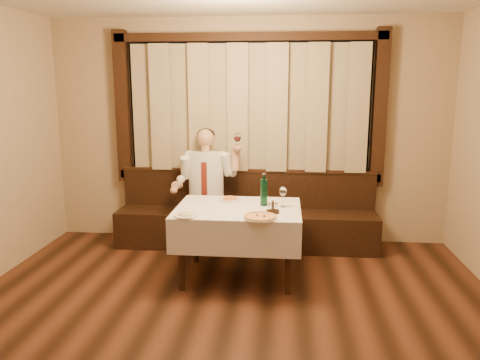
# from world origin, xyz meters

# --- Properties ---
(room) EXTENTS (5.01, 6.01, 2.81)m
(room) POSITION_xyz_m (-0.00, 0.97, 1.50)
(room) COLOR black
(room) RESTS_ON ground
(banquette) EXTENTS (3.20, 0.61, 0.94)m
(banquette) POSITION_xyz_m (0.00, 2.72, 0.31)
(banquette) COLOR black
(banquette) RESTS_ON ground
(dining_table) EXTENTS (1.27, 0.97, 0.76)m
(dining_table) POSITION_xyz_m (0.00, 1.70, 0.65)
(dining_table) COLOR black
(dining_table) RESTS_ON ground
(pizza) EXTENTS (0.33, 0.33, 0.03)m
(pizza) POSITION_xyz_m (0.25, 1.32, 0.77)
(pizza) COLOR white
(pizza) RESTS_ON dining_table
(pasta_red) EXTENTS (0.25, 0.25, 0.09)m
(pasta_red) POSITION_xyz_m (-0.12, 1.98, 0.79)
(pasta_red) COLOR white
(pasta_red) RESTS_ON dining_table
(pasta_cream) EXTENTS (0.24, 0.24, 0.08)m
(pasta_cream) POSITION_xyz_m (-0.46, 1.32, 0.79)
(pasta_cream) COLOR white
(pasta_cream) RESTS_ON dining_table
(green_bottle) EXTENTS (0.07, 0.07, 0.34)m
(green_bottle) POSITION_xyz_m (0.26, 1.80, 0.90)
(green_bottle) COLOR #0F462A
(green_bottle) RESTS_ON dining_table
(table_wine_glass) EXTENTS (0.08, 0.08, 0.21)m
(table_wine_glass) POSITION_xyz_m (0.45, 1.76, 0.91)
(table_wine_glass) COLOR white
(table_wine_glass) RESTS_ON dining_table
(cruet_caddy) EXTENTS (0.13, 0.08, 0.13)m
(cruet_caddy) POSITION_xyz_m (0.36, 1.50, 0.80)
(cruet_caddy) COLOR black
(cruet_caddy) RESTS_ON dining_table
(seated_man) EXTENTS (0.82, 0.61, 1.46)m
(seated_man) POSITION_xyz_m (-0.49, 2.63, 0.84)
(seated_man) COLOR black
(seated_man) RESTS_ON ground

